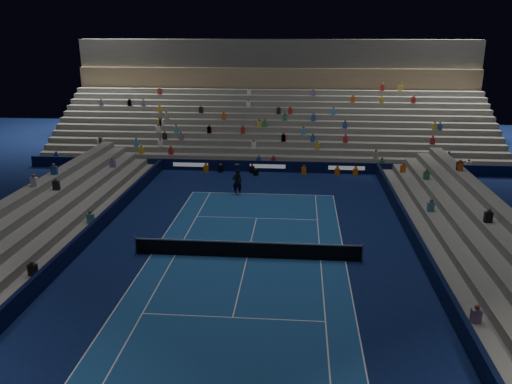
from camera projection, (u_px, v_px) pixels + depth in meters
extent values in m
plane|color=#0B1846|center=(247.00, 258.00, 29.30)|extent=(90.00, 90.00, 0.00)
cube|color=navy|center=(247.00, 258.00, 29.30)|extent=(10.97, 23.77, 0.01)
cube|color=black|center=(268.00, 166.00, 46.74)|extent=(44.00, 0.25, 1.00)
cube|color=black|center=(424.00, 256.00, 28.37)|extent=(0.25, 37.00, 1.00)
cube|color=black|center=(79.00, 244.00, 29.93)|extent=(0.25, 37.00, 1.00)
cube|color=slate|center=(268.00, 166.00, 47.77)|extent=(44.00, 1.00, 0.50)
cube|color=slate|center=(269.00, 161.00, 48.64)|extent=(44.00, 1.00, 1.00)
cube|color=slate|center=(270.00, 156.00, 49.52)|extent=(44.00, 1.00, 1.50)
cube|color=slate|center=(270.00, 151.00, 50.39)|extent=(44.00, 1.00, 2.00)
cube|color=slate|center=(271.00, 146.00, 51.27)|extent=(44.00, 1.00, 2.50)
cube|color=slate|center=(272.00, 142.00, 52.14)|extent=(44.00, 1.00, 3.00)
cube|color=slate|center=(272.00, 137.00, 53.02)|extent=(44.00, 1.00, 3.50)
cube|color=slate|center=(273.00, 133.00, 53.90)|extent=(44.00, 1.00, 4.00)
cube|color=slate|center=(273.00, 129.00, 54.77)|extent=(44.00, 1.00, 4.50)
cube|color=slate|center=(274.00, 125.00, 55.65)|extent=(44.00, 1.00, 5.00)
cube|color=slate|center=(274.00, 121.00, 56.52)|extent=(44.00, 1.00, 5.50)
cube|color=slate|center=(275.00, 117.00, 57.40)|extent=(44.00, 1.00, 6.00)
cube|color=#887354|center=(276.00, 78.00, 57.22)|extent=(44.00, 0.60, 2.20)
cube|color=#464644|center=(276.00, 53.00, 57.77)|extent=(44.00, 2.40, 3.00)
cube|color=slate|center=(438.00, 260.00, 28.38)|extent=(1.00, 37.00, 0.50)
cube|color=slate|center=(458.00, 257.00, 28.23)|extent=(1.00, 37.00, 1.00)
cube|color=slate|center=(477.00, 253.00, 28.07)|extent=(1.00, 37.00, 1.50)
cube|color=slate|center=(497.00, 249.00, 27.92)|extent=(1.00, 37.00, 2.00)
cube|color=gray|center=(66.00, 247.00, 30.07)|extent=(1.00, 37.00, 0.50)
cube|color=gray|center=(49.00, 243.00, 30.07)|extent=(1.00, 37.00, 1.00)
cube|color=gray|center=(32.00, 238.00, 30.08)|extent=(1.00, 37.00, 1.50)
cube|color=gray|center=(15.00, 234.00, 30.09)|extent=(1.00, 37.00, 2.00)
cylinder|color=#B2B2B7|center=(135.00, 245.00, 29.65)|extent=(0.10, 0.10, 1.10)
cylinder|color=#B2B2B7|center=(363.00, 253.00, 28.62)|extent=(0.10, 0.10, 1.10)
cube|color=black|center=(247.00, 250.00, 29.17)|extent=(12.80, 0.03, 0.90)
cube|color=white|center=(247.00, 242.00, 29.02)|extent=(12.80, 0.04, 0.08)
imported|color=black|center=(237.00, 182.00, 40.12)|extent=(0.88, 0.73, 2.06)
cube|color=black|center=(256.00, 172.00, 45.85)|extent=(0.53, 0.58, 0.53)
cylinder|color=black|center=(255.00, 171.00, 45.40)|extent=(0.26, 0.38, 0.16)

